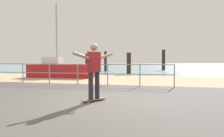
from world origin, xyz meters
name	(u,v)px	position (x,y,z in m)	size (l,w,h in m)	color
ground_plane	(87,108)	(0.00, -1.00, 0.00)	(24.00, 10.00, 0.04)	#514C49
beach_strip	(131,80)	(0.00, 7.00, 0.00)	(24.00, 6.00, 0.04)	tan
sea_surface	(153,66)	(0.00, 35.00, 0.00)	(72.00, 50.00, 0.04)	#75939E
railing_fence	(63,71)	(-2.87, 3.60, 0.69)	(10.58, 0.05, 1.05)	gray
sailboat	(63,70)	(-4.75, 7.51, 0.52)	(5.00, 1.63, 5.02)	#B21E23
skateboard	(94,100)	(-0.05, -0.20, 0.07)	(0.61, 0.78, 0.08)	brown
skateboarder	(94,68)	(-0.05, -0.20, 1.02)	(0.88, 1.25, 1.65)	#26262B
groyne_post_0	(87,62)	(-6.73, 17.78, 0.93)	(0.36, 0.36, 1.86)	#332319
groyne_post_1	(105,61)	(-3.87, 15.35, 1.02)	(0.27, 0.27, 2.05)	#332319
groyne_post_2	(129,63)	(-1.00, 12.40, 0.91)	(0.37, 0.37, 1.81)	#332319
groyne_post_3	(164,60)	(1.86, 19.51, 1.17)	(0.37, 0.37, 2.34)	#332319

